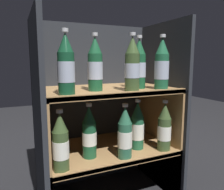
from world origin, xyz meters
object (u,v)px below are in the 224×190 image
at_px(bottle_upper_back_1, 139,65).
at_px(bottle_lower_front_1, 125,134).
at_px(bottle_upper_back_0, 95,66).
at_px(bottle_upper_front_0, 66,66).
at_px(bottle_lower_front_2, 164,128).
at_px(bottle_lower_back_0, 89,133).
at_px(bottle_upper_front_2, 162,66).
at_px(bottle_lower_back_1, 137,127).
at_px(bottle_lower_front_0, 61,144).
at_px(bottle_upper_front_1, 132,66).

height_order(bottle_upper_back_1, bottle_lower_front_1, bottle_upper_back_1).
xyz_separation_m(bottle_upper_back_0, bottle_lower_front_1, (0.11, -0.08, -0.31)).
bearing_deg(bottle_upper_front_0, bottle_upper_back_1, 11.43).
bearing_deg(bottle_lower_front_2, bottle_lower_back_0, 168.39).
height_order(bottle_upper_back_0, bottle_lower_front_1, bottle_upper_back_0).
relative_size(bottle_upper_front_2, bottle_upper_back_0, 1.00).
distance_m(bottle_upper_back_0, bottle_lower_back_1, 0.38).
height_order(bottle_upper_front_0, bottle_lower_back_0, bottle_upper_front_0).
distance_m(bottle_upper_back_0, bottle_upper_back_1, 0.23).
xyz_separation_m(bottle_lower_front_0, bottle_lower_back_0, (0.15, 0.08, 0.00)).
xyz_separation_m(bottle_upper_back_1, bottle_lower_back_0, (-0.26, 0.00, -0.31)).
xyz_separation_m(bottle_upper_back_1, bottle_lower_front_0, (-0.41, -0.08, -0.31)).
bearing_deg(bottle_lower_front_1, bottle_lower_front_2, -0.00).
xyz_separation_m(bottle_lower_front_1, bottle_lower_back_1, (0.11, 0.08, -0.00)).
relative_size(bottle_upper_back_0, bottle_lower_front_0, 1.00).
xyz_separation_m(bottle_upper_front_0, bottle_lower_front_0, (-0.03, -0.00, -0.31)).
bearing_deg(bottle_upper_back_0, bottle_upper_back_1, -0.00).
bearing_deg(bottle_lower_front_1, bottle_upper_back_1, 33.78).
height_order(bottle_upper_front_2, bottle_upper_back_1, same).
bearing_deg(bottle_lower_front_1, bottle_lower_back_0, 152.68).
relative_size(bottle_upper_front_1, bottle_lower_back_0, 1.00).
relative_size(bottle_lower_back_0, bottle_lower_back_1, 1.00).
xyz_separation_m(bottle_lower_front_0, bottle_lower_front_2, (0.51, 0.00, 0.00)).
bearing_deg(bottle_upper_front_1, bottle_lower_front_1, -180.00).
xyz_separation_m(bottle_upper_back_0, bottle_lower_front_0, (-0.18, -0.08, -0.31)).
bearing_deg(bottle_upper_back_1, bottle_lower_front_2, -34.84).
xyz_separation_m(bottle_upper_front_0, bottle_lower_back_0, (0.11, 0.08, -0.31)).
height_order(bottle_lower_front_1, bottle_lower_back_0, same).
height_order(bottle_upper_front_2, bottle_lower_front_2, bottle_upper_front_2).
height_order(bottle_upper_front_2, bottle_lower_front_1, bottle_upper_front_2).
xyz_separation_m(bottle_upper_front_2, bottle_upper_back_1, (-0.08, 0.08, 0.00)).
distance_m(bottle_upper_back_0, bottle_lower_front_0, 0.37).
bearing_deg(bottle_upper_front_1, bottle_lower_back_1, 44.26).
relative_size(bottle_lower_front_0, bottle_lower_back_0, 1.00).
distance_m(bottle_upper_front_1, bottle_lower_front_1, 0.31).
bearing_deg(bottle_upper_front_1, bottle_upper_front_2, 0.00).
height_order(bottle_upper_front_0, bottle_upper_front_2, same).
bearing_deg(bottle_upper_back_0, bottle_upper_front_0, -152.79).
bearing_deg(bottle_lower_back_0, bottle_upper_back_1, 0.00).
bearing_deg(bottle_upper_back_0, bottle_lower_front_2, -12.70).
relative_size(bottle_upper_front_0, bottle_upper_front_2, 1.00).
distance_m(bottle_upper_front_0, bottle_lower_front_1, 0.41).
bearing_deg(bottle_lower_back_0, bottle_lower_front_2, -11.61).
relative_size(bottle_upper_front_0, bottle_upper_back_1, 1.00).
height_order(bottle_lower_front_0, bottle_lower_front_2, same).
distance_m(bottle_upper_front_0, bottle_lower_back_0, 0.34).
relative_size(bottle_upper_back_0, bottle_lower_front_2, 1.00).
distance_m(bottle_upper_front_0, bottle_lower_back_1, 0.49).
relative_size(bottle_upper_back_1, bottle_lower_front_1, 1.00).
bearing_deg(bottle_upper_front_1, bottle_lower_back_0, 157.17).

